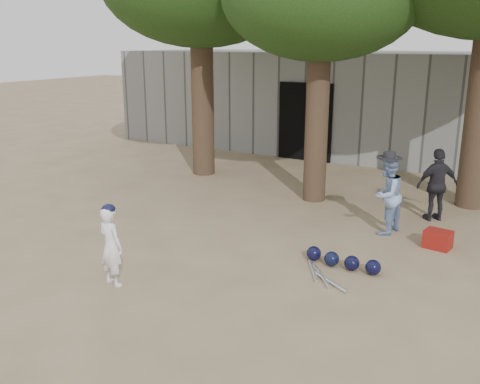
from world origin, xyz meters
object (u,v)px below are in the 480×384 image
Objects in this scene: boy_player at (111,246)px; spectator_blue at (387,195)px; spectator_dark at (437,185)px; red_bag at (438,239)px.

spectator_blue is at bearing -114.59° from boy_player.
spectator_blue reaches higher than spectator_dark.
boy_player is at bearing -21.39° from spectator_blue.
spectator_dark reaches higher than boy_player.
boy_player is 6.21m from spectator_dark.
spectator_dark is at bearing -113.25° from boy_player.
spectator_dark is (0.63, 1.19, -0.00)m from spectator_blue.
boy_player is 4.86m from spectator_blue.
spectator_dark is at bearing 102.83° from red_bag.
red_bag is (0.34, -1.48, -0.55)m from spectator_dark.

